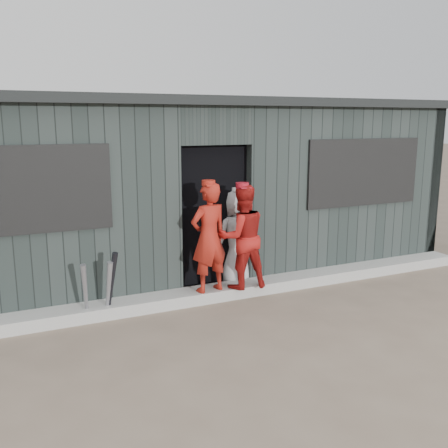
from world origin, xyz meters
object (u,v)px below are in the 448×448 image
player_red_right (242,237)px  player_grey_back (236,238)px  bat_mid (108,290)px  bat_right (111,285)px  bat_left (85,292)px  player_red_left (209,238)px  dugout (179,186)px

player_red_right → player_grey_back: 0.52m
bat_mid → player_red_right: bearing=-0.2°
bat_mid → bat_right: (0.04, -0.00, 0.05)m
bat_left → bat_right: bearing=-2.1°
bat_left → player_red_left: bearing=0.8°
bat_mid → bat_left: bearing=177.7°
bat_mid → dugout: bearing=49.4°
player_red_left → bat_right: bearing=-9.9°
player_red_left → player_grey_back: size_ratio=1.01×
player_grey_back → dugout: (-0.36, 1.32, 0.59)m
bat_right → player_red_left: player_red_left is taller
bat_mid → player_red_left: bearing=1.4°
player_red_right → bat_right: bearing=4.1°
player_red_left → player_red_right: 0.45m
player_grey_back → dugout: 1.49m
player_red_left → player_red_right: (0.45, -0.04, -0.03)m
bat_right → player_red_right: player_red_right is taller
bat_mid → dugout: 2.54m
bat_left → player_red_right: (2.01, -0.02, 0.47)m
bat_right → player_red_right: bearing=-0.2°
bat_left → player_grey_back: bearing=12.1°
bat_left → bat_right: size_ratio=0.87×
bat_mid → player_grey_back: size_ratio=0.52×
bat_left → player_grey_back: player_grey_back is taller
player_red_left → dugout: size_ratio=0.17×
bat_mid → bat_right: size_ratio=0.88×
bat_right → player_red_left: 1.34m
bat_right → player_grey_back: bearing=14.3°
bat_right → bat_mid: bearing=179.3°
player_red_left → player_grey_back: (0.60, 0.44, -0.16)m
bat_right → dugout: dugout is taller
dugout → player_grey_back: bearing=-74.9°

